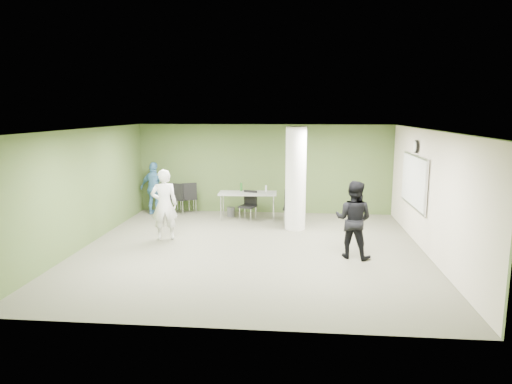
# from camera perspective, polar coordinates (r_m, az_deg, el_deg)

# --- Properties ---
(floor) EXTENTS (8.00, 8.00, 0.00)m
(floor) POSITION_cam_1_polar(r_m,az_deg,el_deg) (10.82, -0.55, -7.15)
(floor) COLOR #4C4C3C
(floor) RESTS_ON ground
(ceiling) EXTENTS (8.00, 8.00, 0.00)m
(ceiling) POSITION_cam_1_polar(r_m,az_deg,el_deg) (10.34, -0.58, 7.83)
(ceiling) COLOR white
(ceiling) RESTS_ON wall_back
(wall_back) EXTENTS (8.00, 2.80, 0.02)m
(wall_back) POSITION_cam_1_polar(r_m,az_deg,el_deg) (14.43, 1.06, 2.89)
(wall_back) COLOR #475B2B
(wall_back) RESTS_ON floor
(wall_left) EXTENTS (0.02, 8.00, 2.80)m
(wall_left) POSITION_cam_1_polar(r_m,az_deg,el_deg) (11.60, -20.63, 0.47)
(wall_left) COLOR #475B2B
(wall_left) RESTS_ON floor
(wall_right_cream) EXTENTS (0.02, 8.00, 2.80)m
(wall_right_cream) POSITION_cam_1_polar(r_m,az_deg,el_deg) (10.84, 20.97, -0.18)
(wall_right_cream) COLOR beige
(wall_right_cream) RESTS_ON floor
(column) EXTENTS (0.56, 0.56, 2.80)m
(column) POSITION_cam_1_polar(r_m,az_deg,el_deg) (12.41, 4.98, 1.68)
(column) COLOR silver
(column) RESTS_ON floor
(whiteboard) EXTENTS (0.05, 2.30, 1.30)m
(whiteboard) POSITION_cam_1_polar(r_m,az_deg,el_deg) (11.95, 19.12, 1.32)
(whiteboard) COLOR silver
(whiteboard) RESTS_ON wall_right_cream
(wall_clock) EXTENTS (0.06, 0.32, 0.32)m
(wall_clock) POSITION_cam_1_polar(r_m,az_deg,el_deg) (11.86, 19.36, 5.38)
(wall_clock) COLOR black
(wall_clock) RESTS_ON wall_right_cream
(folding_table) EXTENTS (1.75, 0.83, 1.06)m
(folding_table) POSITION_cam_1_polar(r_m,az_deg,el_deg) (13.59, -1.03, -0.26)
(folding_table) COLOR gray
(folding_table) RESTS_ON floor
(wastebasket) EXTENTS (0.25, 0.25, 0.29)m
(wastebasket) POSITION_cam_1_polar(r_m,az_deg,el_deg) (14.08, -3.14, -2.48)
(wastebasket) COLOR #4C4C4C
(wastebasket) RESTS_ON floor
(chair_back_left) EXTENTS (0.61, 0.61, 1.01)m
(chair_back_left) POSITION_cam_1_polar(r_m,az_deg,el_deg) (14.45, -9.68, -0.48)
(chair_back_left) COLOR black
(chair_back_left) RESTS_ON floor
(chair_back_right) EXTENTS (0.66, 0.66, 1.01)m
(chair_back_right) POSITION_cam_1_polar(r_m,az_deg,el_deg) (14.50, -8.43, -0.42)
(chair_back_right) COLOR black
(chair_back_right) RESTS_ON floor
(chair_table_left) EXTENTS (0.56, 0.56, 0.88)m
(chair_table_left) POSITION_cam_1_polar(r_m,az_deg,el_deg) (13.52, -0.90, -1.41)
(chair_table_left) COLOR black
(chair_table_left) RESTS_ON floor
(chair_table_right) EXTENTS (0.51, 0.51, 0.97)m
(chair_table_right) POSITION_cam_1_polar(r_m,az_deg,el_deg) (13.13, 4.54, -1.53)
(chair_table_right) COLOR black
(chair_table_right) RESTS_ON floor
(woman_white) EXTENTS (0.75, 0.60, 1.79)m
(woman_white) POSITION_cam_1_polar(r_m,az_deg,el_deg) (11.64, -11.39, -1.57)
(woman_white) COLOR silver
(woman_white) RESTS_ON floor
(man_black) EXTENTS (1.02, 0.92, 1.72)m
(man_black) POSITION_cam_1_polar(r_m,az_deg,el_deg) (10.24, 12.08, -3.38)
(man_black) COLOR black
(man_black) RESTS_ON floor
(man_blue) EXTENTS (1.03, 0.61, 1.65)m
(man_blue) POSITION_cam_1_polar(r_m,az_deg,el_deg) (14.58, -12.57, 0.44)
(man_blue) COLOR teal
(man_blue) RESTS_ON floor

